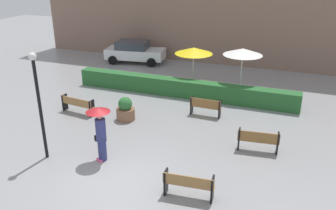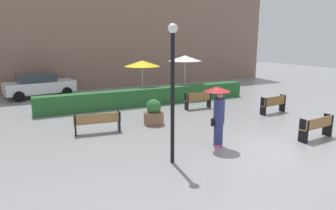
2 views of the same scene
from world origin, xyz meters
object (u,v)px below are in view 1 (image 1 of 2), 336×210
object	(u,v)px
bench_far_right	(258,140)
parked_car	(135,51)
bench_back_row	(205,106)
pedestrian_with_umbrella	(100,128)
patio_umbrella_yellow	(194,51)
planter_pot	(125,110)
bench_far_left	(77,104)
patio_umbrella_white	(243,52)
bench_near_right	(189,184)
lamp_post	(38,96)

from	to	relation	value
bench_far_right	parked_car	distance (m)	14.30
bench_back_row	pedestrian_with_umbrella	world-z (taller)	pedestrian_with_umbrella
patio_umbrella_yellow	parked_car	size ratio (longest dim) A/B	0.55
parked_car	pedestrian_with_umbrella	bearing A→B (deg)	-69.62
planter_pot	parked_car	size ratio (longest dim) A/B	0.26
bench_back_row	bench_far_left	bearing A→B (deg)	-162.13
bench_back_row	planter_pot	bearing A→B (deg)	-153.04
patio_umbrella_white	bench_far_left	bearing A→B (deg)	-143.20
bench_near_right	bench_far_right	size ratio (longest dim) A/B	1.02
bench_back_row	bench_far_left	xyz separation A→B (m)	(-5.94, -1.92, -0.03)
pedestrian_with_umbrella	patio_umbrella_white	world-z (taller)	patio_umbrella_white
pedestrian_with_umbrella	parked_car	size ratio (longest dim) A/B	0.48
bench_back_row	patio_umbrella_white	size ratio (longest dim) A/B	0.57
bench_near_right	bench_far_right	xyz separation A→B (m)	(1.66, 3.78, 0.01)
bench_near_right	bench_far_right	bearing A→B (deg)	66.25
bench_far_left	patio_umbrella_white	xyz separation A→B (m)	(7.01, 5.24, 2.00)
bench_far_right	planter_pot	bearing A→B (deg)	172.09
bench_near_right	patio_umbrella_yellow	xyz separation A→B (m)	(-2.91, 10.01, 1.73)
bench_far_right	pedestrian_with_umbrella	size ratio (longest dim) A/B	0.77
bench_far_left	parked_car	xyz separation A→B (m)	(-1.39, 9.37, 0.32)
lamp_post	bench_far_left	bearing A→B (deg)	107.60
bench_back_row	pedestrian_with_umbrella	distance (m)	5.96
lamp_post	bench_back_row	bearing A→B (deg)	51.60
bench_far_left	lamp_post	distance (m)	4.64
pedestrian_with_umbrella	patio_umbrella_yellow	size ratio (longest dim) A/B	0.87
planter_pot	parked_car	xyz separation A→B (m)	(-3.92, 9.19, 0.33)
pedestrian_with_umbrella	planter_pot	world-z (taller)	pedestrian_with_umbrella
parked_car	bench_near_right	bearing A→B (deg)	-58.42
lamp_post	parked_car	xyz separation A→B (m)	(-2.65, 13.35, -1.69)
planter_pot	lamp_post	bearing A→B (deg)	-106.89
bench_near_right	pedestrian_with_umbrella	world-z (taller)	pedestrian_with_umbrella
bench_back_row	planter_pot	world-z (taller)	planter_pot
bench_near_right	bench_far_left	bearing A→B (deg)	147.89
bench_near_right	lamp_post	distance (m)	6.20
bench_far_left	bench_far_right	bearing A→B (deg)	-4.48
bench_far_left	lamp_post	bearing A→B (deg)	-72.40
bench_back_row	bench_far_left	size ratio (longest dim) A/B	0.82
pedestrian_with_umbrella	bench_back_row	bearing A→B (deg)	63.94
planter_pot	bench_back_row	bearing A→B (deg)	26.96
planter_pot	patio_umbrella_yellow	xyz separation A→B (m)	(1.68, 5.37, 1.75)
lamp_post	patio_umbrella_yellow	bearing A→B (deg)	72.86
planter_pot	lamp_post	distance (m)	4.80
bench_far_right	planter_pot	distance (m)	6.31
planter_pot	patio_umbrella_white	xyz separation A→B (m)	(4.48, 5.06, 2.00)
patio_umbrella_yellow	patio_umbrella_white	xyz separation A→B (m)	(2.80, -0.31, 0.25)
patio_umbrella_yellow	planter_pot	bearing A→B (deg)	-107.33
bench_far_left	pedestrian_with_umbrella	xyz separation A→B (m)	(3.35, -3.39, 0.83)
bench_back_row	parked_car	bearing A→B (deg)	134.52
patio_umbrella_white	planter_pot	bearing A→B (deg)	-131.50
lamp_post	planter_pot	bearing A→B (deg)	73.11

